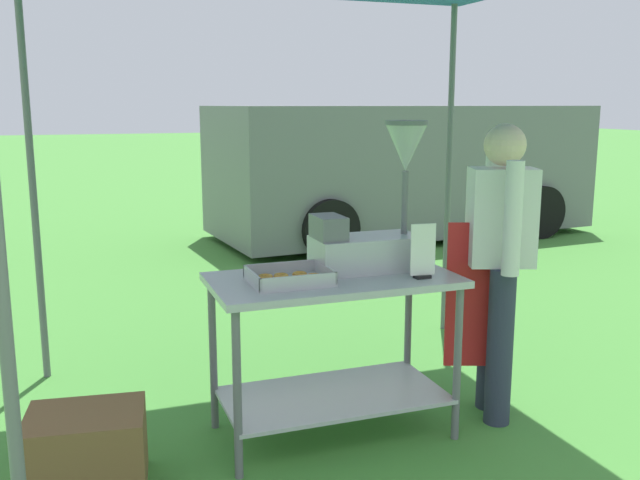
% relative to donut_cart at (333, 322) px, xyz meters
% --- Properties ---
extents(ground_plane, '(70.00, 70.00, 0.00)m').
position_rel_donut_cart_xyz_m(ground_plane, '(0.18, 5.14, -0.61)').
color(ground_plane, '#478E38').
extents(donut_cart, '(1.24, 0.65, 0.85)m').
position_rel_donut_cart_xyz_m(donut_cart, '(0.00, 0.00, 0.00)').
color(donut_cart, '#B7B7BC').
rests_on(donut_cart, ground).
extents(donut_tray, '(0.39, 0.31, 0.07)m').
position_rel_donut_cart_xyz_m(donut_tray, '(-0.25, -0.04, 0.26)').
color(donut_tray, '#B7B7BC').
rests_on(donut_tray, donut_cart).
extents(donut_fryer, '(0.61, 0.28, 0.78)m').
position_rel_donut_cart_xyz_m(donut_fryer, '(0.26, 0.08, 0.50)').
color(donut_fryer, '#B7B7BC').
rests_on(donut_fryer, donut_cart).
extents(menu_sign, '(0.13, 0.05, 0.28)m').
position_rel_donut_cart_xyz_m(menu_sign, '(0.41, -0.18, 0.36)').
color(menu_sign, black).
rests_on(menu_sign, donut_cart).
extents(vendor, '(0.46, 0.53, 1.61)m').
position_rel_donut_cart_xyz_m(vendor, '(0.91, -0.09, 0.30)').
color(vendor, '#2D3347').
rests_on(vendor, ground).
extents(supply_crate, '(0.56, 0.46, 0.36)m').
position_rel_donut_cart_xyz_m(supply_crate, '(-1.23, -0.13, -0.43)').
color(supply_crate, brown).
rests_on(supply_crate, ground).
extents(van_grey, '(5.01, 2.41, 1.69)m').
position_rel_donut_cart_xyz_m(van_grey, '(2.89, 5.06, 0.27)').
color(van_grey, slate).
rests_on(van_grey, ground).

